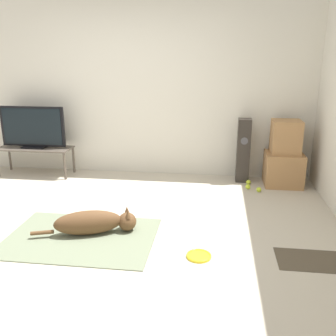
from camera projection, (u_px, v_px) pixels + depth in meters
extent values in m
plane|color=#BCB29E|center=(98.00, 231.00, 3.91)|extent=(12.00, 12.00, 0.00)
cube|color=beige|center=(137.00, 89.00, 5.53)|extent=(8.00, 0.06, 2.55)
cube|color=slate|center=(81.00, 237.00, 3.77)|extent=(1.48, 1.05, 0.01)
ellipsoid|color=brown|center=(88.00, 223.00, 3.80)|extent=(0.72, 0.42, 0.25)
sphere|color=brown|center=(127.00, 222.00, 3.88)|extent=(0.19, 0.19, 0.19)
cone|color=brown|center=(127.00, 210.00, 3.90)|extent=(0.06, 0.06, 0.09)
cone|color=brown|center=(128.00, 214.00, 3.80)|extent=(0.06, 0.06, 0.09)
cylinder|color=brown|center=(42.00, 233.00, 3.73)|extent=(0.22, 0.11, 0.04)
cylinder|color=yellow|center=(199.00, 256.00, 3.41)|extent=(0.23, 0.23, 0.02)
torus|color=yellow|center=(199.00, 255.00, 3.41)|extent=(0.23, 0.23, 0.02)
cube|color=#A87A4C|center=(283.00, 169.00, 5.24)|extent=(0.51, 0.48, 0.46)
cube|color=#A87A4C|center=(286.00, 137.00, 5.12)|extent=(0.39, 0.36, 0.46)
cube|color=#2D2823|center=(243.00, 151.00, 5.33)|extent=(0.18, 0.18, 0.91)
cylinder|color=#4C4C51|center=(244.00, 141.00, 5.19)|extent=(0.10, 0.00, 0.10)
cube|color=brown|center=(35.00, 148.00, 5.64)|extent=(1.11, 0.41, 0.02)
cylinder|color=brown|center=(65.00, 166.00, 5.47)|extent=(0.04, 0.04, 0.40)
cylinder|color=brown|center=(10.00, 157.00, 5.94)|extent=(0.04, 0.04, 0.40)
cylinder|color=brown|center=(74.00, 160.00, 5.81)|extent=(0.04, 0.04, 0.40)
cube|color=black|center=(35.00, 147.00, 5.64)|extent=(0.34, 0.20, 0.03)
cube|color=black|center=(33.00, 126.00, 5.55)|extent=(0.98, 0.04, 0.60)
cube|color=black|center=(32.00, 127.00, 5.54)|extent=(0.90, 0.01, 0.54)
sphere|color=#C6E033|center=(248.00, 187.00, 5.12)|extent=(0.07, 0.07, 0.07)
sphere|color=#C6E033|center=(248.00, 182.00, 5.30)|extent=(0.07, 0.07, 0.07)
sphere|color=#C6E033|center=(259.00, 190.00, 5.01)|extent=(0.07, 0.07, 0.07)
cube|color=#4C4233|center=(317.00, 261.00, 3.35)|extent=(0.71, 0.40, 0.01)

